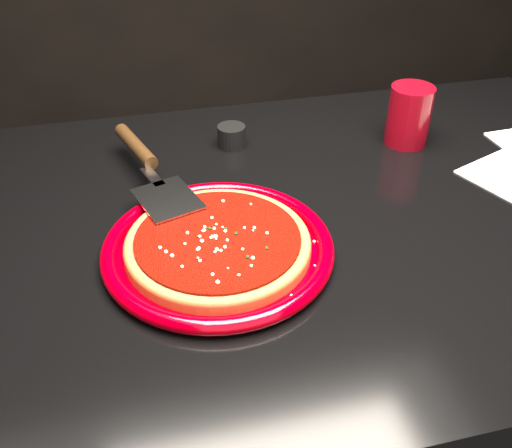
{
  "coord_description": "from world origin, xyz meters",
  "views": [
    {
      "loc": [
        -0.25,
        -0.66,
        1.24
      ],
      "look_at": [
        -0.1,
        -0.04,
        0.77
      ],
      "focal_mm": 40.0,
      "sensor_mm": 36.0,
      "label": 1
    }
  ],
  "objects": [
    {
      "name": "table",
      "position": [
        0.0,
        0.0,
        0.38
      ],
      "size": [
        1.2,
        0.8,
        0.75
      ],
      "primitive_type": "cube",
      "color": "black",
      "rests_on": "floor"
    },
    {
      "name": "plate",
      "position": [
        -0.16,
        -0.07,
        0.76
      ],
      "size": [
        0.4,
        0.4,
        0.02
      ],
      "primitive_type": "cylinder",
      "rotation": [
        0.0,
        0.0,
        0.34
      ],
      "color": "#7C0008",
      "rests_on": "table"
    },
    {
      "name": "pizza_crust",
      "position": [
        -0.16,
        -0.07,
        0.77
      ],
      "size": [
        0.32,
        0.32,
        0.01
      ],
      "primitive_type": "cylinder",
      "rotation": [
        0.0,
        0.0,
        0.34
      ],
      "color": "brown",
      "rests_on": "plate"
    },
    {
      "name": "pizza_crust_rim",
      "position": [
        -0.16,
        -0.07,
        0.77
      ],
      "size": [
        0.32,
        0.32,
        0.02
      ],
      "primitive_type": "torus",
      "rotation": [
        0.0,
        0.0,
        0.34
      ],
      "color": "brown",
      "rests_on": "plate"
    },
    {
      "name": "pizza_sauce",
      "position": [
        -0.16,
        -0.07,
        0.78
      ],
      "size": [
        0.28,
        0.28,
        0.01
      ],
      "primitive_type": "cylinder",
      "rotation": [
        0.0,
        0.0,
        0.34
      ],
      "color": "#660B04",
      "rests_on": "plate"
    },
    {
      "name": "parmesan_dusting",
      "position": [
        -0.16,
        -0.07,
        0.78
      ],
      "size": [
        0.21,
        0.21,
        0.01
      ],
      "primitive_type": null,
      "color": "#FFF3C8",
      "rests_on": "plate"
    },
    {
      "name": "basil_flecks",
      "position": [
        -0.16,
        -0.07,
        0.78
      ],
      "size": [
        0.2,
        0.2,
        0.0
      ],
      "primitive_type": null,
      "color": "black",
      "rests_on": "plate"
    },
    {
      "name": "pizza_server",
      "position": [
        -0.23,
        0.12,
        0.79
      ],
      "size": [
        0.19,
        0.35,
        0.03
      ],
      "primitive_type": null,
      "rotation": [
        0.0,
        0.0,
        0.3
      ],
      "color": "#BABCC1",
      "rests_on": "plate"
    },
    {
      "name": "cup",
      "position": [
        0.23,
        0.17,
        0.8
      ],
      "size": [
        0.09,
        0.09,
        0.11
      ],
      "primitive_type": "cylinder",
      "rotation": [
        0.0,
        0.0,
        -0.13
      ],
      "color": "maroon",
      "rests_on": "table"
    },
    {
      "name": "ramekin",
      "position": [
        -0.08,
        0.23,
        0.77
      ],
      "size": [
        0.06,
        0.06,
        0.04
      ],
      "primitive_type": "cylinder",
      "rotation": [
        0.0,
        0.0,
        0.2
      ],
      "color": "black",
      "rests_on": "table"
    }
  ]
}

